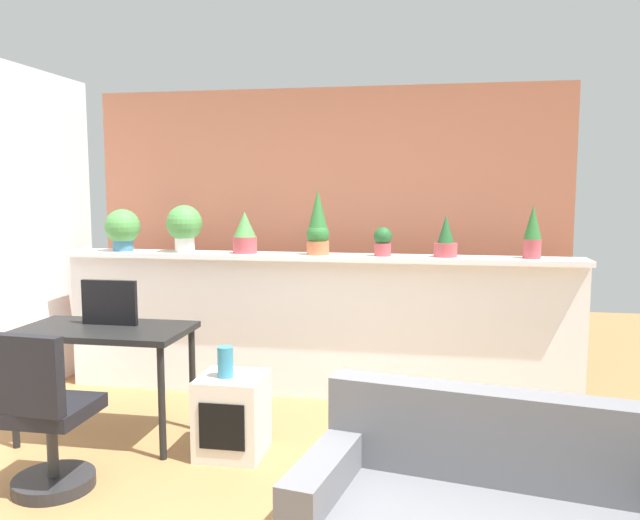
{
  "coord_description": "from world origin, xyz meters",
  "views": [
    {
      "loc": [
        0.9,
        -2.8,
        1.65
      ],
      "look_at": [
        0.22,
        1.07,
        1.2
      ],
      "focal_mm": 35.33,
      "sensor_mm": 36.0,
      "label": 1
    }
  ],
  "objects": [
    {
      "name": "divider_wall",
      "position": [
        0.0,
        2.0,
        0.55
      ],
      "size": [
        4.07,
        0.16,
        1.1
      ],
      "primitive_type": "cube",
      "color": "white",
      "rests_on": "ground"
    },
    {
      "name": "plant_shelf",
      "position": [
        0.0,
        1.96,
        1.12
      ],
      "size": [
        4.07,
        0.31,
        0.04
      ],
      "primitive_type": "cube",
      "color": "white",
      "rests_on": "divider_wall"
    },
    {
      "name": "brick_wall_behind",
      "position": [
        0.0,
        2.6,
        1.25
      ],
      "size": [
        4.07,
        0.1,
        2.5
      ],
      "primitive_type": "cube",
      "color": "#AD664C",
      "rests_on": "ground"
    },
    {
      "name": "potted_plant_0",
      "position": [
        -1.58,
        1.96,
        1.33
      ],
      "size": [
        0.28,
        0.28,
        0.34
      ],
      "color": "#386B84",
      "rests_on": "plant_shelf"
    },
    {
      "name": "potted_plant_1",
      "position": [
        -1.05,
        1.97,
        1.36
      ],
      "size": [
        0.29,
        0.29,
        0.38
      ],
      "color": "silver",
      "rests_on": "plant_shelf"
    },
    {
      "name": "potted_plant_2",
      "position": [
        -0.54,
        1.95,
        1.3
      ],
      "size": [
        0.19,
        0.19,
        0.33
      ],
      "color": "#B7474C",
      "rests_on": "plant_shelf"
    },
    {
      "name": "potted_plant_3",
      "position": [
        0.04,
        1.94,
        1.36
      ],
      "size": [
        0.18,
        0.18,
        0.5
      ],
      "color": "#C66B42",
      "rests_on": "plant_shelf"
    },
    {
      "name": "potted_plant_4",
      "position": [
        0.54,
        1.94,
        1.26
      ],
      "size": [
        0.14,
        0.14,
        0.22
      ],
      "color": "#B7474C",
      "rests_on": "plant_shelf"
    },
    {
      "name": "potted_plant_5",
      "position": [
        1.01,
        1.96,
        1.27
      ],
      "size": [
        0.17,
        0.17,
        0.31
      ],
      "color": "#B7474C",
      "rests_on": "plant_shelf"
    },
    {
      "name": "potted_plant_6",
      "position": [
        1.63,
        1.97,
        1.34
      ],
      "size": [
        0.13,
        0.13,
        0.39
      ],
      "color": "#B7474C",
      "rests_on": "plant_shelf"
    },
    {
      "name": "desk",
      "position": [
        -1.19,
        0.92,
        0.67
      ],
      "size": [
        1.1,
        0.6,
        0.75
      ],
      "color": "black",
      "rests_on": "ground"
    },
    {
      "name": "tv_monitor",
      "position": [
        -1.19,
        1.0,
        0.9
      ],
      "size": [
        0.38,
        0.04,
        0.3
      ],
      "primitive_type": "cube",
      "color": "black",
      "rests_on": "desk"
    },
    {
      "name": "office_chair",
      "position": [
        -1.13,
        0.15,
        0.39
      ],
      "size": [
        0.46,
        0.46,
        0.91
      ],
      "color": "#262628",
      "rests_on": "ground"
    },
    {
      "name": "side_cube_shelf",
      "position": [
        -0.3,
        0.82,
        0.25
      ],
      "size": [
        0.4,
        0.41,
        0.5
      ],
      "color": "silver",
      "rests_on": "ground"
    },
    {
      "name": "vase_on_shelf",
      "position": [
        -0.32,
        0.79,
        0.59
      ],
      "size": [
        0.1,
        0.1,
        0.19
      ],
      "primitive_type": "cylinder",
      "color": "teal",
      "rests_on": "side_cube_shelf"
    }
  ]
}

